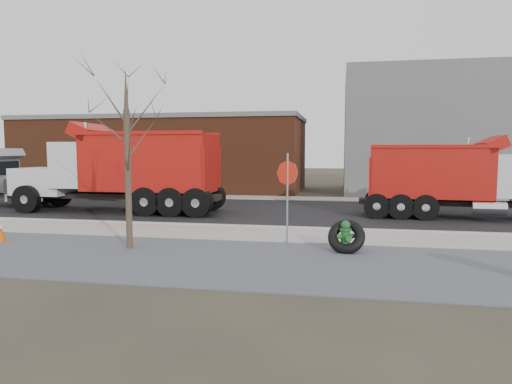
% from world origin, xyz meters
% --- Properties ---
extents(ground, '(120.00, 120.00, 0.00)m').
position_xyz_m(ground, '(0.00, 0.00, 0.00)').
color(ground, '#383328').
rests_on(ground, ground).
extents(gravel_verge, '(60.00, 5.00, 0.03)m').
position_xyz_m(gravel_verge, '(0.00, -3.50, 0.01)').
color(gravel_verge, gray).
rests_on(gravel_verge, ground).
extents(sidewalk, '(60.00, 2.50, 0.06)m').
position_xyz_m(sidewalk, '(0.00, 0.25, 0.03)').
color(sidewalk, '#9E9B93').
rests_on(sidewalk, ground).
extents(curb, '(60.00, 0.15, 0.11)m').
position_xyz_m(curb, '(0.00, 1.55, 0.06)').
color(curb, '#9E9B93').
rests_on(curb, ground).
extents(road, '(60.00, 9.40, 0.02)m').
position_xyz_m(road, '(0.00, 6.30, 0.01)').
color(road, black).
rests_on(road, ground).
extents(far_sidewalk, '(60.00, 2.00, 0.06)m').
position_xyz_m(far_sidewalk, '(0.00, 12.00, 0.03)').
color(far_sidewalk, '#9E9B93').
rests_on(far_sidewalk, ground).
extents(building_grey, '(12.00, 10.00, 8.00)m').
position_xyz_m(building_grey, '(9.00, 18.00, 4.00)').
color(building_grey, slate).
rests_on(building_grey, ground).
extents(building_brick, '(20.20, 8.20, 5.30)m').
position_xyz_m(building_brick, '(-10.00, 17.00, 2.65)').
color(building_brick, brown).
rests_on(building_brick, ground).
extents(bare_tree, '(3.20, 3.20, 5.20)m').
position_xyz_m(bare_tree, '(-3.20, -2.60, 3.30)').
color(bare_tree, '#382D23').
rests_on(bare_tree, ground).
extents(fire_hydrant, '(0.52, 0.51, 0.92)m').
position_xyz_m(fire_hydrant, '(2.96, -1.97, 0.42)').
color(fire_hydrant, '#27672D').
rests_on(fire_hydrant, ground).
extents(truck_tire, '(1.13, 0.93, 1.02)m').
position_xyz_m(truck_tire, '(2.98, -1.96, 0.46)').
color(truck_tire, black).
rests_on(truck_tire, ground).
extents(stop_sign, '(0.59, 0.52, 2.77)m').
position_xyz_m(stop_sign, '(1.22, -1.10, 1.89)').
color(stop_sign, gray).
rests_on(stop_sign, ground).
extents(dump_truck_red_a, '(8.47, 2.77, 3.40)m').
position_xyz_m(dump_truck_red_a, '(7.51, 5.55, 1.73)').
color(dump_truck_red_a, black).
rests_on(dump_truck_red_a, ground).
extents(dump_truck_red_b, '(9.78, 2.85, 4.07)m').
position_xyz_m(dump_truck_red_b, '(-7.04, 4.81, 2.07)').
color(dump_truck_red_b, black).
rests_on(dump_truck_red_b, ground).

